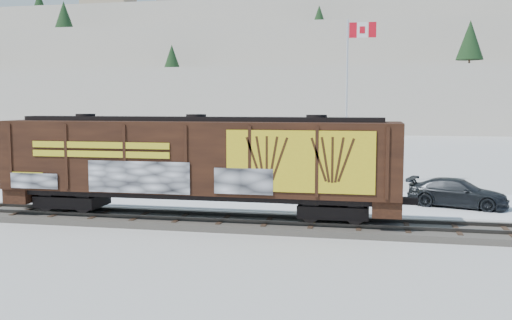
% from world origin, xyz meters
% --- Properties ---
extents(ground, '(500.00, 500.00, 0.00)m').
position_xyz_m(ground, '(0.00, 0.00, 0.00)').
color(ground, white).
rests_on(ground, ground).
extents(rail_track, '(50.00, 3.40, 0.43)m').
position_xyz_m(rail_track, '(0.00, 0.00, 0.15)').
color(rail_track, '#59544C').
rests_on(rail_track, ground).
extents(parking_strip, '(40.00, 8.00, 0.03)m').
position_xyz_m(parking_strip, '(0.00, 7.50, 0.01)').
color(parking_strip, white).
rests_on(parking_strip, ground).
extents(hillside, '(360.00, 110.00, 93.00)m').
position_xyz_m(hillside, '(-0.05, 139.79, 14.37)').
color(hillside, white).
rests_on(hillside, ground).
extents(hopper_railcar, '(18.08, 3.06, 4.46)m').
position_xyz_m(hopper_railcar, '(-3.31, -0.01, 2.92)').
color(hopper_railcar, black).
rests_on(hopper_railcar, rail_track).
extents(flagpole, '(2.30, 0.90, 10.97)m').
position_xyz_m(flagpole, '(2.85, 13.95, 4.02)').
color(flagpole, silver).
rests_on(flagpole, ground).
extents(car_silver, '(4.79, 2.07, 1.61)m').
position_xyz_m(car_silver, '(-7.03, 8.40, 0.83)').
color(car_silver, '#A0A3A7').
rests_on(car_silver, parking_strip).
extents(car_white, '(4.23, 2.07, 1.34)m').
position_xyz_m(car_white, '(1.48, 6.50, 0.70)').
color(car_white, silver).
rests_on(car_white, parking_strip).
extents(car_dark, '(5.50, 3.49, 1.48)m').
position_xyz_m(car_dark, '(8.95, 6.72, 0.77)').
color(car_dark, black).
rests_on(car_dark, parking_strip).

